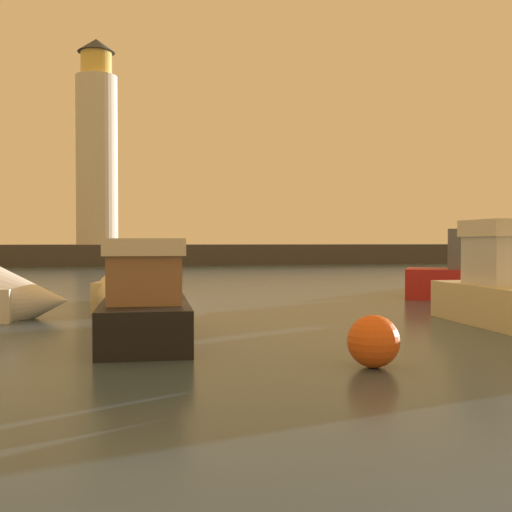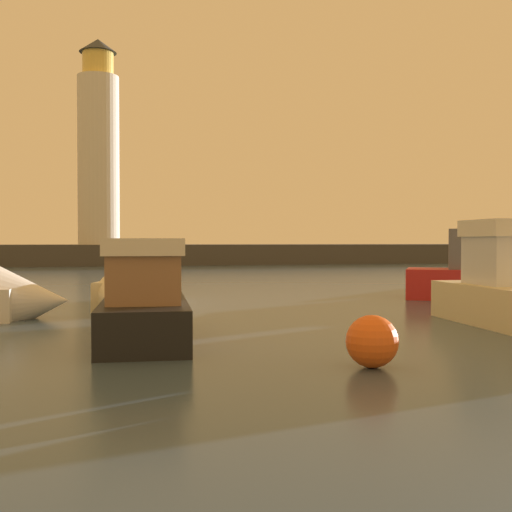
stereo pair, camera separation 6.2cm
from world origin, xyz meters
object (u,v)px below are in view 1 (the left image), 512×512
(lighthouse, at_px, (97,148))
(motorboat_4, at_px, (133,288))
(motorboat_3, at_px, (145,306))
(mooring_buoy, at_px, (373,341))

(lighthouse, height_order, motorboat_4, lighthouse)
(motorboat_3, xyz_separation_m, mooring_buoy, (3.52, -4.62, -0.23))
(lighthouse, xyz_separation_m, mooring_buoy, (5.10, -48.70, -10.05))
(lighthouse, xyz_separation_m, motorboat_4, (1.57, -37.88, -9.87))
(lighthouse, height_order, motorboat_3, lighthouse)
(lighthouse, distance_m, mooring_buoy, 49.99)
(lighthouse, relative_size, motorboat_4, 2.87)
(lighthouse, relative_size, motorboat_3, 2.90)
(motorboat_3, distance_m, motorboat_4, 6.20)
(motorboat_4, distance_m, mooring_buoy, 11.39)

